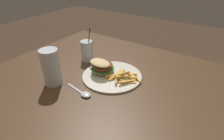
{
  "coord_description": "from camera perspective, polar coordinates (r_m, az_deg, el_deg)",
  "views": [
    {
      "loc": [
        -0.46,
        0.54,
        1.27
      ],
      "look_at": [
        -0.01,
        -0.13,
        0.79
      ],
      "focal_mm": 30.0,
      "sensor_mm": 36.0,
      "label": 1
    }
  ],
  "objects": [
    {
      "name": "meal_plate_near",
      "position": [
        0.96,
        -1.21,
        -0.52
      ],
      "size": [
        0.3,
        0.3,
        0.09
      ],
      "color": "silver",
      "rests_on": "dining_table"
    },
    {
      "name": "beer_glass",
      "position": [
        0.91,
        -18.03,
        0.58
      ],
      "size": [
        0.08,
        0.08,
        0.18
      ],
      "color": "silver",
      "rests_on": "dining_table"
    },
    {
      "name": "juice_glass",
      "position": [
        1.11,
        -7.61,
        5.57
      ],
      "size": [
        0.07,
        0.07,
        0.2
      ],
      "color": "silver",
      "rests_on": "dining_table"
    },
    {
      "name": "dining_table",
      "position": [
        0.94,
        -4.75,
        -10.04
      ],
      "size": [
        1.21,
        1.18,
        0.75
      ],
      "color": "#4C331E",
      "rests_on": "ground_plane"
    },
    {
      "name": "spoon",
      "position": [
        0.84,
        -8.33,
        -7.24
      ],
      "size": [
        0.16,
        0.05,
        0.01
      ],
      "rotation": [
        0.0,
        0.0,
        2.98
      ],
      "color": "silver",
      "rests_on": "dining_table"
    }
  ]
}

